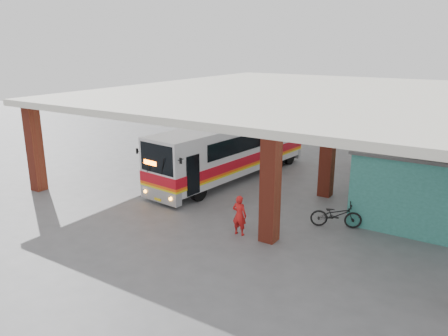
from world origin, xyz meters
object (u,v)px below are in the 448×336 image
at_px(pedestrian, 239,215).
at_px(red_chair, 389,174).
at_px(coach_bus, 232,150).
at_px(motorcycle, 336,215).

distance_m(pedestrian, red_chair, 10.97).
xyz_separation_m(pedestrian, red_chair, (3.23, 10.48, -0.45)).
bearing_deg(coach_bus, red_chair, 36.56).
bearing_deg(motorcycle, red_chair, -25.19).
xyz_separation_m(motorcycle, red_chair, (0.33, 7.76, -0.18)).
bearing_deg(coach_bus, pedestrian, -50.12).
relative_size(pedestrian, red_chair, 2.11).
bearing_deg(pedestrian, coach_bus, -59.71).
bearing_deg(pedestrian, motorcycle, -140.58).
xyz_separation_m(coach_bus, pedestrian, (4.12, -6.13, -0.82)).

